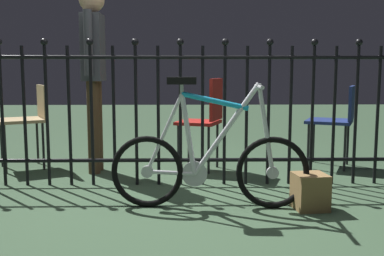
% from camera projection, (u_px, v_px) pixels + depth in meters
% --- Properties ---
extents(ground_plane, '(20.00, 20.00, 0.00)m').
position_uv_depth(ground_plane, '(175.00, 211.00, 3.15)').
color(ground_plane, '#385239').
extents(iron_fence, '(4.45, 0.07, 1.29)m').
position_uv_depth(iron_fence, '(167.00, 109.00, 3.80)').
color(iron_fence, black).
rests_on(iron_fence, ground).
extents(bicycle, '(1.39, 0.40, 0.92)m').
position_uv_depth(bicycle, '(209.00, 163.00, 3.19)').
color(bicycle, black).
rests_on(bicycle, ground).
extents(chair_red, '(0.49, 0.49, 0.89)m').
position_uv_depth(chair_red, '(206.00, 115.00, 4.39)').
color(chair_red, black).
rests_on(chair_red, ground).
extents(chair_tan, '(0.58, 0.58, 0.82)m').
position_uv_depth(chair_tan, '(29.00, 116.00, 4.51)').
color(chair_tan, black).
rests_on(chair_tan, ground).
extents(chair_navy, '(0.57, 0.57, 0.82)m').
position_uv_depth(chair_navy, '(338.00, 117.00, 4.52)').
color(chair_navy, black).
rests_on(chair_navy, ground).
extents(person_visitor, '(0.24, 0.48, 1.73)m').
position_uv_depth(person_visitor, '(93.00, 62.00, 4.25)').
color(person_visitor, '#4C3823').
rests_on(person_visitor, ground).
extents(display_crate, '(0.24, 0.24, 0.25)m').
position_uv_depth(display_crate, '(310.00, 192.00, 3.17)').
color(display_crate, olive).
rests_on(display_crate, ground).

